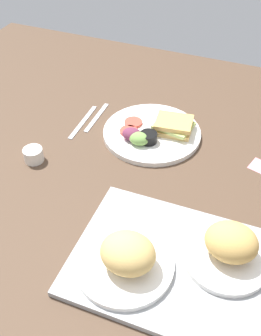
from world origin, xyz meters
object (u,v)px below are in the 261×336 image
(espresso_cup, at_px, (33,155))
(knife, at_px, (83,122))
(fork, at_px, (97,117))
(sticky_note, at_px, (260,166))
(serving_tray, at_px, (175,264))
(bread_plate_far, at_px, (126,257))
(plate_with_salad, at_px, (153,132))
(bread_plate_near, at_px, (229,248))

(espresso_cup, height_order, knife, espresso_cup)
(fork, relative_size, sticky_note, 3.04)
(knife, bearing_deg, fork, 141.22)
(serving_tray, relative_size, knife, 2.37)
(espresso_cup, bearing_deg, bread_plate_far, 148.05)
(serving_tray, bearing_deg, espresso_cup, -21.56)
(espresso_cup, bearing_deg, plate_with_salad, -140.02)
(bread_plate_near, xyz_separation_m, espresso_cup, (0.59, -0.14, -0.03))
(fork, distance_m, knife, 0.05)
(serving_tray, height_order, knife, serving_tray)
(bread_plate_near, relative_size, fork, 1.13)
(plate_with_salad, relative_size, fork, 1.78)
(serving_tray, distance_m, sticky_note, 0.43)
(knife, bearing_deg, plate_with_salad, 91.95)
(bread_plate_near, bearing_deg, plate_with_salad, -50.67)
(bread_plate_near, xyz_separation_m, bread_plate_far, (0.20, 0.11, -0.00))
(bread_plate_far, relative_size, knife, 1.14)
(plate_with_salad, distance_m, knife, 0.24)
(plate_with_salad, height_order, espresso_cup, plate_with_salad)
(knife, bearing_deg, espresso_cup, -13.33)
(bread_plate_far, height_order, plate_with_salad, bread_plate_far)
(serving_tray, relative_size, fork, 2.65)
(espresso_cup, xyz_separation_m, knife, (-0.04, -0.22, -0.02))
(knife, xyz_separation_m, sticky_note, (-0.57, 0.00, -0.00))
(bread_plate_near, height_order, sticky_note, bread_plate_near)
(sticky_note, bearing_deg, serving_tray, 72.74)
(bread_plate_far, bearing_deg, knife, -53.28)
(serving_tray, height_order, espresso_cup, espresso_cup)
(serving_tray, height_order, sticky_note, serving_tray)
(sticky_note, bearing_deg, plate_with_salad, -3.08)
(espresso_cup, bearing_deg, fork, -105.99)
(fork, xyz_separation_m, sticky_note, (-0.54, 0.04, -0.00))
(serving_tray, bearing_deg, bread_plate_near, -151.69)
(fork, bearing_deg, knife, -38.18)
(bread_plate_far, bearing_deg, sticky_note, -115.68)
(serving_tray, distance_m, espresso_cup, 0.52)
(espresso_cup, relative_size, sticky_note, 1.00)
(plate_with_salad, bearing_deg, bread_plate_far, 102.77)
(bread_plate_far, xyz_separation_m, plate_with_salad, (0.11, -0.48, -0.04))
(bread_plate_near, distance_m, sticky_note, 0.36)
(bread_plate_near, relative_size, espresso_cup, 3.43)
(bread_plate_near, distance_m, bread_plate_far, 0.22)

